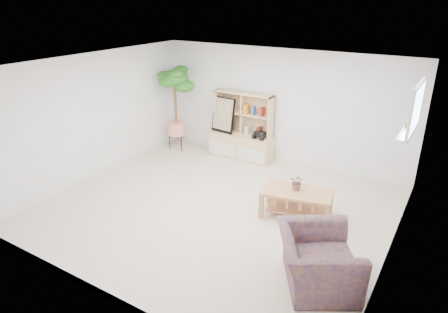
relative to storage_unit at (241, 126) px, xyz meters
The scene contains 14 objects.
floor 2.48m from the storage_unit, 70.89° to the right, with size 5.50×5.00×0.01m, color beige.
ceiling 2.90m from the storage_unit, 70.89° to the right, with size 5.50×5.00×0.01m, color silver.
walls 2.42m from the storage_unit, 70.89° to the right, with size 5.51×5.01×2.40m.
baseboard 2.46m from the storage_unit, 70.89° to the right, with size 5.50×5.00×0.10m, color silver, non-canonical shape.
window 4.08m from the storage_unit, 25.07° to the right, with size 0.10×0.98×0.68m, color #C5E6FF, non-canonical shape.
window_sill 3.93m from the storage_unit, 25.45° to the right, with size 0.14×1.00×0.04m, color silver.
storage_unit is the anchor object (origin of this frame).
poster 0.47m from the storage_unit, behind, with size 0.56×0.13×0.77m, color yellow, non-canonical shape.
toy_truck 0.49m from the storage_unit, ahead, with size 0.35×0.24×0.18m, color black, non-canonical shape.
coffee_table 2.71m from the storage_unit, 40.85° to the right, with size 1.10×0.60×0.45m, color #A97956, non-canonical shape.
table_plant 2.63m from the storage_unit, 40.58° to the right, with size 0.24×0.21×0.27m, color #2B7631.
floor_tree 1.58m from the storage_unit, 167.92° to the right, with size 0.71×0.71×1.92m, color #194917, non-canonical shape.
armchair 4.28m from the storage_unit, 47.96° to the right, with size 1.06×0.92×0.78m, color navy.
sill_plant 3.94m from the storage_unit, 24.36° to the right, with size 0.14×0.11×0.25m, color #194917.
Camera 1 is at (3.23, -4.99, 3.37)m, focal length 32.00 mm.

